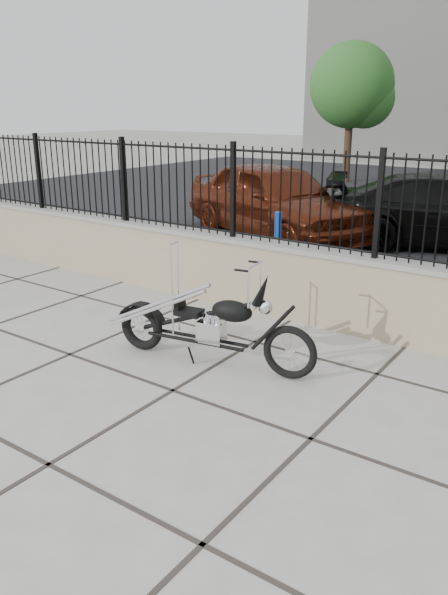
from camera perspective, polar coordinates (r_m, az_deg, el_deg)
ground_plane at (r=5.76m, az=-5.06°, el=-9.12°), size 90.00×90.00×0.00m
retaining_wall at (r=7.51m, az=7.17°, el=1.45°), size 14.00×0.36×0.96m
iron_fence at (r=7.27m, az=7.51°, el=9.61°), size 14.00×0.08×1.20m
chopper_motorcycle at (r=6.08m, az=-1.63°, el=-0.73°), size 2.23×0.76×1.32m
car_red at (r=12.19m, az=5.02°, el=9.54°), size 4.96×3.47×1.57m
bollard_a at (r=9.86m, az=5.28°, el=5.62°), size 0.13×0.13×0.96m
tree_left at (r=21.81m, az=12.47°, el=20.05°), size 2.90×2.90×4.89m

